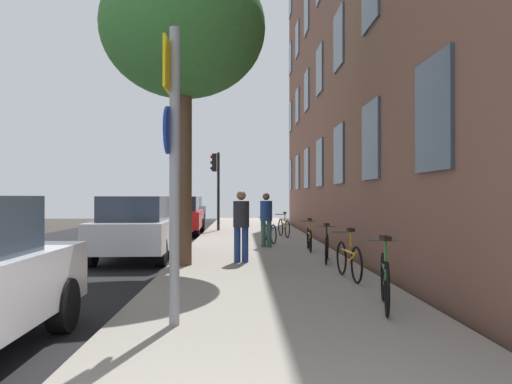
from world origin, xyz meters
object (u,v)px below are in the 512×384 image
(bicycle_5, at_px, (284,227))
(pedestrian_1, at_px, (266,216))
(traffic_light, at_px, (216,177))
(pedestrian_0, at_px, (241,221))
(sign_post, at_px, (173,153))
(bicycle_4, at_px, (269,232))
(bicycle_1, at_px, (349,259))
(car_2, at_px, (179,215))
(bicycle_0, at_px, (385,280))
(bicycle_3, at_px, (309,238))
(tree_near, at_px, (183,30))
(car_3, at_px, (187,210))
(car_1, at_px, (138,227))
(bicycle_2, at_px, (327,247))

(bicycle_5, height_order, pedestrian_1, pedestrian_1)
(traffic_light, xyz_separation_m, pedestrian_0, (1.13, -11.03, -1.45))
(sign_post, relative_size, pedestrian_1, 2.17)
(bicycle_4, xyz_separation_m, pedestrian_0, (-0.90, -4.79, 0.58))
(bicycle_1, xyz_separation_m, pedestrian_0, (-1.96, 2.41, 0.57))
(bicycle_5, bearing_deg, sign_post, -100.60)
(traffic_light, bearing_deg, car_2, -140.81)
(bicycle_0, height_order, bicycle_3, bicycle_0)
(tree_near, xyz_separation_m, car_3, (-1.90, 18.53, -4.47))
(bicycle_3, xyz_separation_m, pedestrian_1, (-1.14, 1.09, 0.57))
(traffic_light, bearing_deg, bicycle_1, -77.06)
(pedestrian_0, bearing_deg, bicycle_3, 51.73)
(car_3, bearing_deg, bicycle_5, -66.43)
(bicycle_3, relative_size, bicycle_4, 0.97)
(bicycle_4, relative_size, pedestrian_1, 1.02)
(traffic_light, relative_size, bicycle_1, 2.13)
(car_1, bearing_deg, pedestrian_1, 30.66)
(bicycle_2, bearing_deg, bicycle_3, 91.89)
(bicycle_3, bearing_deg, bicycle_1, -89.14)
(pedestrian_1, bearing_deg, bicycle_5, 77.14)
(car_2, bearing_deg, traffic_light, 39.19)
(pedestrian_1, relative_size, car_3, 0.38)
(car_2, bearing_deg, pedestrian_1, -61.95)
(traffic_light, xyz_separation_m, bicycle_3, (3.01, -8.64, -2.04))
(sign_post, distance_m, car_3, 23.91)
(bicycle_4, height_order, pedestrian_0, pedestrian_0)
(traffic_light, height_order, car_2, traffic_light)
(pedestrian_1, relative_size, car_2, 0.37)
(bicycle_0, relative_size, car_3, 0.40)
(bicycle_3, height_order, pedestrian_0, pedestrian_0)
(bicycle_3, height_order, car_1, car_1)
(car_1, bearing_deg, bicycle_3, 11.43)
(traffic_light, relative_size, pedestrian_1, 2.16)
(bicycle_3, xyz_separation_m, car_1, (-4.54, -0.92, 0.37))
(bicycle_1, bearing_deg, car_2, 110.57)
(bicycle_5, bearing_deg, bicycle_2, -87.01)
(car_1, distance_m, car_2, 8.33)
(bicycle_3, distance_m, car_2, 8.69)
(sign_post, distance_m, bicycle_4, 10.67)
(bicycle_0, distance_m, car_2, 15.31)
(pedestrian_0, height_order, car_3, pedestrian_0)
(bicycle_2, distance_m, bicycle_4, 4.92)
(bicycle_0, distance_m, pedestrian_0, 5.21)
(bicycle_1, bearing_deg, sign_post, -130.81)
(bicycle_0, bearing_deg, car_2, 107.32)
(bicycle_3, bearing_deg, bicycle_4, 112.37)
(bicycle_4, height_order, car_3, car_3)
(sign_post, relative_size, car_1, 0.79)
(bicycle_5, bearing_deg, traffic_light, 125.30)
(tree_near, bearing_deg, bicycle_0, -53.98)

